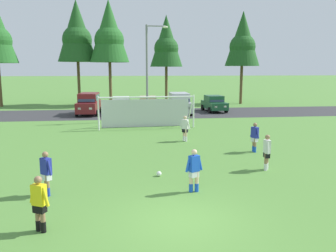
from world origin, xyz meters
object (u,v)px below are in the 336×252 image
(soccer_goal, at_px, (146,111))
(parked_car_slot_left, at_px, (121,105))
(player_defender_far, at_px, (267,152))
(parked_car_slot_center_left, at_px, (148,104))
(parked_car_slot_center, at_px, (179,103))
(player_winger_left, at_px, (185,129))
(soccer_ball, at_px, (159,174))
(street_lamp, at_px, (149,72))
(referee, at_px, (40,204))
(player_midfield_center, at_px, (255,137))
(player_striker_near, at_px, (46,173))
(parked_car_slot_far_left, at_px, (89,104))
(parked_car_slot_center_right, at_px, (214,103))
(player_winger_right, at_px, (194,171))

(soccer_goal, xyz_separation_m, parked_car_slot_left, (-2.07, 8.50, -0.42))
(player_defender_far, distance_m, parked_car_slot_center_left, 21.83)
(soccer_goal, xyz_separation_m, parked_car_slot_center_left, (0.71, 9.04, -0.42))
(parked_car_slot_center, bearing_deg, player_winger_left, -97.11)
(soccer_ball, distance_m, parked_car_slot_center_left, 21.83)
(street_lamp, bearing_deg, parked_car_slot_center_left, 87.57)
(referee, bearing_deg, player_midfield_center, 41.78)
(player_defender_far, xyz_separation_m, parked_car_slot_center_left, (-4.07, 21.44, 0.05))
(player_midfield_center, height_order, player_winger_left, same)
(player_striker_near, relative_size, parked_car_slot_far_left, 0.35)
(parked_car_slot_center_left, height_order, parked_car_slot_center_right, same)
(soccer_ball, xyz_separation_m, player_defender_far, (4.96, 0.36, 0.71))
(street_lamp, bearing_deg, soccer_ball, -92.31)
(soccer_goal, height_order, player_winger_left, soccer_goal)
(referee, bearing_deg, street_lamp, 77.89)
(parked_car_slot_center, bearing_deg, player_midfield_center, -84.13)
(soccer_ball, xyz_separation_m, player_winger_left, (2.33, 7.06, 0.71))
(parked_car_slot_far_left, relative_size, parked_car_slot_center, 1.02)
(parked_car_slot_center, bearing_deg, player_striker_near, -110.53)
(player_defender_far, xyz_separation_m, street_lamp, (-4.31, 15.78, 3.46))
(player_striker_near, relative_size, parked_car_slot_center_right, 0.38)
(player_midfield_center, relative_size, parked_car_slot_center_left, 0.38)
(parked_car_slot_center_right, bearing_deg, player_midfield_center, -97.41)
(parked_car_slot_left, xyz_separation_m, street_lamp, (2.54, -5.13, 3.41))
(soccer_ball, height_order, player_winger_right, player_winger_right)
(soccer_goal, xyz_separation_m, street_lamp, (0.47, 3.37, 2.99))
(soccer_goal, bearing_deg, parked_car_slot_center, 63.22)
(player_striker_near, distance_m, parked_car_slot_far_left, 22.85)
(player_winger_left, bearing_deg, parked_car_slot_center_right, 69.03)
(player_defender_far, relative_size, parked_car_slot_left, 0.39)
(player_defender_far, height_order, parked_car_slot_center_left, parked_car_slot_center_left)
(soccer_goal, height_order, parked_car_slot_center_left, soccer_goal)
(player_defender_far, bearing_deg, player_winger_left, 111.43)
(soccer_ball, distance_m, street_lamp, 16.68)
(referee, relative_size, player_midfield_center, 1.00)
(player_defender_far, relative_size, parked_car_slot_far_left, 0.35)
(player_striker_near, height_order, player_midfield_center, same)
(soccer_goal, height_order, player_winger_right, soccer_goal)
(parked_car_slot_far_left, xyz_separation_m, parked_car_slot_center_right, (13.14, 0.93, -0.24))
(player_winger_right, xyz_separation_m, parked_car_slot_center, (2.86, 22.37, 0.29))
(parked_car_slot_center, bearing_deg, parked_car_slot_center_right, 22.55)
(referee, distance_m, parked_car_slot_center, 26.21)
(player_defender_far, height_order, parked_car_slot_center, parked_car_slot_center)
(player_midfield_center, xyz_separation_m, parked_car_slot_center, (-1.70, 16.53, 0.29))
(player_winger_right, bearing_deg, parked_car_slot_center, 82.70)
(referee, bearing_deg, player_defender_far, 30.01)
(player_striker_near, distance_m, player_winger_right, 5.41)
(street_lamp, bearing_deg, player_striker_near, -105.40)
(parked_car_slot_far_left, bearing_deg, parked_car_slot_center_left, 7.04)
(player_striker_near, bearing_deg, parked_car_slot_center_right, 62.57)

